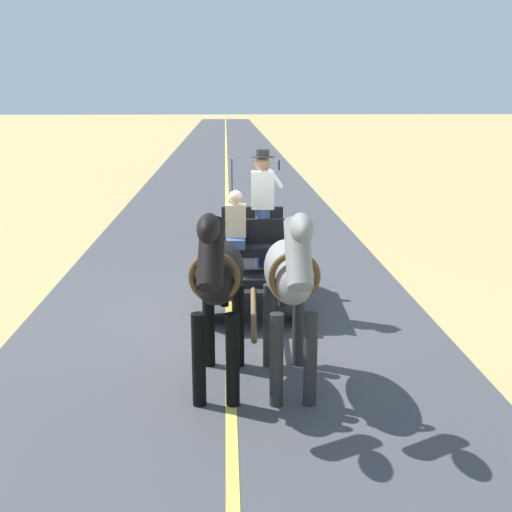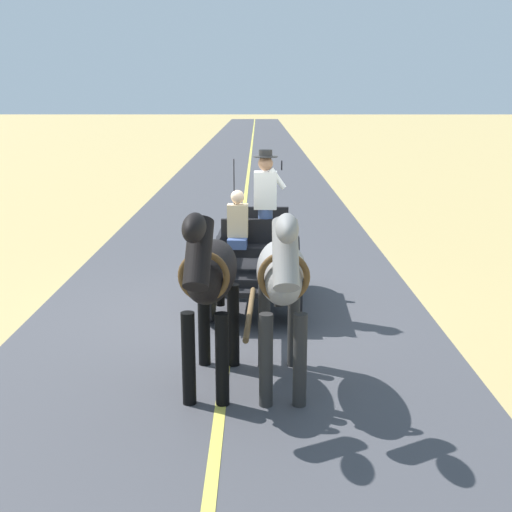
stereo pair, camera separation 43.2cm
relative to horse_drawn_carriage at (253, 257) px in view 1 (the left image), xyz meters
The scene contains 6 objects.
ground_plane 0.94m from the horse_drawn_carriage, 35.97° to the left, with size 200.00×200.00×0.00m, color tan.
road_surface 0.94m from the horse_drawn_carriage, 35.97° to the left, with size 6.12×160.00×0.01m, color #424247.
road_centre_stripe 0.93m from the horse_drawn_carriage, 35.97° to the left, with size 0.12×160.00×0.00m, color #DBCC4C.
horse_drawn_carriage is the anchor object (origin of this frame).
horse_near_side 3.10m from the horse_drawn_carriage, 95.48° to the left, with size 0.57×2.13×2.21m.
horse_off_side 3.10m from the horse_drawn_carriage, 80.44° to the left, with size 0.67×2.14×2.21m.
Camera 1 is at (0.03, 9.83, 3.31)m, focal length 46.63 mm.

